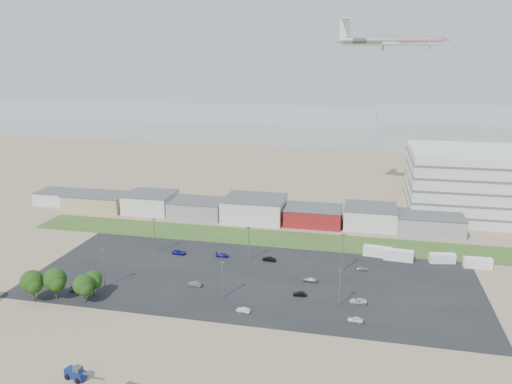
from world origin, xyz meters
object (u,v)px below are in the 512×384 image
(airliner, at_px, (392,41))
(parked_car_10, at_px, (78,290))
(parked_car_1, at_px, (300,294))
(parked_car_9, at_px, (179,252))
(parked_car_4, at_px, (195,284))
(parked_car_8, at_px, (362,268))
(telehandler, at_px, (75,372))
(parked_car_12, at_px, (310,280))
(parked_car_13, at_px, (244,310))
(parked_car_0, at_px, (358,301))
(parked_car_2, at_px, (355,319))
(parked_car_6, at_px, (222,255))
(box_trailer_a, at_px, (377,251))
(parked_car_11, at_px, (269,259))

(airliner, bearing_deg, parked_car_10, -130.31)
(parked_car_1, distance_m, parked_car_9, 44.38)
(parked_car_4, height_order, parked_car_8, parked_car_4)
(telehandler, height_order, parked_car_12, telehandler)
(parked_car_8, height_order, parked_car_13, parked_car_13)
(parked_car_12, bearing_deg, parked_car_1, -5.67)
(parked_car_4, bearing_deg, parked_car_0, 97.06)
(parked_car_10, height_order, parked_car_13, parked_car_10)
(parked_car_2, relative_size, parked_car_6, 0.89)
(box_trailer_a, height_order, parked_car_13, box_trailer_a)
(box_trailer_a, relative_size, airliner, 0.18)
(parked_car_0, distance_m, parked_car_9, 57.95)
(parked_car_2, bearing_deg, airliner, -177.86)
(telehandler, bearing_deg, parked_car_10, 136.25)
(airliner, distance_m, parked_car_8, 97.74)
(telehandler, relative_size, parked_car_10, 1.65)
(parked_car_10, xyz_separation_m, parked_car_11, (44.15, 30.49, 0.06))
(parked_car_4, xyz_separation_m, parked_car_9, (-12.12, 20.06, -0.01))
(parked_car_6, height_order, parked_car_12, parked_car_6)
(box_trailer_a, bearing_deg, parked_car_4, -138.34)
(parked_car_2, bearing_deg, box_trailer_a, 179.15)
(telehandler, bearing_deg, parked_car_13, 67.20)
(parked_car_0, xyz_separation_m, parked_car_4, (-42.09, 0.41, 0.04))
(airliner, bearing_deg, parked_car_4, -121.19)
(parked_car_2, height_order, parked_car_8, parked_car_2)
(parked_car_0, height_order, parked_car_2, parked_car_2)
(telehandler, distance_m, parked_car_1, 55.93)
(parked_car_1, height_order, parked_car_11, parked_car_11)
(parked_car_2, distance_m, parked_car_12, 22.74)
(parked_car_1, relative_size, parked_car_9, 0.78)
(parked_car_6, xyz_separation_m, parked_car_9, (-13.46, -0.82, 0.02))
(parked_car_9, relative_size, parked_car_10, 1.06)
(parked_car_1, bearing_deg, parked_car_0, 82.49)
(parked_car_10, bearing_deg, parked_car_9, -27.06)
(parked_car_4, xyz_separation_m, parked_car_8, (42.77, 19.90, -0.07))
(parked_car_2, relative_size, parked_car_12, 0.91)
(parked_car_6, distance_m, parked_car_13, 34.82)
(parked_car_9, bearing_deg, parked_car_4, -143.35)
(parked_car_13, bearing_deg, parked_car_9, -131.64)
(parked_car_2, bearing_deg, telehandler, -50.72)
(parked_car_4, xyz_separation_m, parked_car_10, (-28.31, -9.78, -0.02))
(box_trailer_a, relative_size, parked_car_4, 2.19)
(parked_car_2, xyz_separation_m, parked_car_13, (-25.89, -1.13, -0.06))
(telehandler, bearing_deg, parked_car_1, 64.62)
(parked_car_9, height_order, parked_car_10, parked_car_9)
(parked_car_1, height_order, parked_car_13, parked_car_1)
(parked_car_1, bearing_deg, parked_car_4, -94.01)
(parked_car_4, distance_m, parked_car_11, 26.08)
(parked_car_9, distance_m, parked_car_13, 41.61)
(parked_car_10, bearing_deg, parked_car_1, -78.36)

